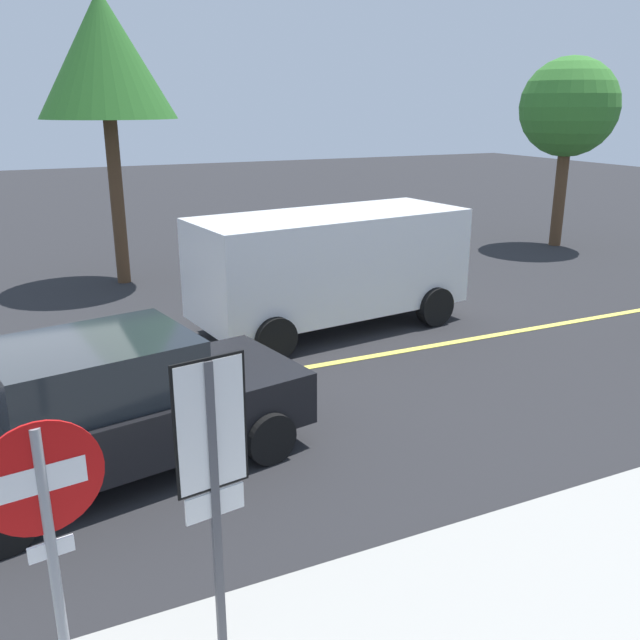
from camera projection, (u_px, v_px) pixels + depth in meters
name	position (u px, v px, depth m)	size (l,w,h in m)	color
ground_plane	(47.00, 413.00, 9.47)	(80.00, 80.00, 0.00)	#262628
lane_marking_centre	(249.00, 377.00, 10.67)	(28.00, 0.16, 0.01)	#E0D14C
stop_sign	(49.00, 530.00, 4.20)	(0.75, 0.13, 2.34)	gray
speed_limit_sign	(213.00, 459.00, 4.70)	(0.54, 0.10, 2.52)	#4C4C51
white_van	(332.00, 263.00, 12.76)	(5.41, 2.78, 2.20)	white
car_black_mid_road	(112.00, 406.00, 7.75)	(4.64, 2.64, 1.64)	black
tree_left_verge	(569.00, 108.00, 19.55)	(2.82, 2.82, 5.45)	#513823
tree_centre_verge	(104.00, 57.00, 14.89)	(3.04, 3.04, 6.51)	#513823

